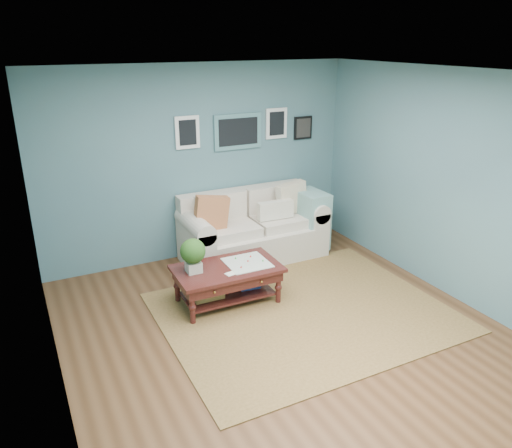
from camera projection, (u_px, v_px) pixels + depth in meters
room_shell at (290, 215)px, 4.92m from camera, size 5.00×5.02×2.70m
area_rug at (304, 312)px, 5.80m from camera, size 3.19×2.55×0.01m
loveseat at (258, 228)px, 7.17m from camera, size 2.06×0.94×1.06m
coffee_table at (222, 274)px, 5.88m from camera, size 1.26×0.75×0.87m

